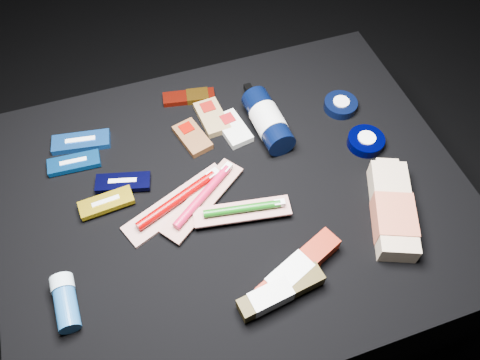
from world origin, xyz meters
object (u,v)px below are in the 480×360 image
object	(u,v)px
lotion_bottle	(268,120)
bodywash_bottle	(393,211)
deodorant_stick	(65,302)
toothpaste_carton_red	(295,271)

from	to	relation	value
lotion_bottle	bodywash_bottle	size ratio (longest dim) A/B	0.91
bodywash_bottle	deodorant_stick	distance (m)	0.65
lotion_bottle	bodywash_bottle	bearing A→B (deg)	-65.28
lotion_bottle	toothpaste_carton_red	world-z (taller)	lotion_bottle
lotion_bottle	deodorant_stick	world-z (taller)	lotion_bottle
bodywash_bottle	deodorant_stick	bearing A→B (deg)	-159.85
lotion_bottle	bodywash_bottle	world-z (taller)	lotion_bottle
deodorant_stick	toothpaste_carton_red	world-z (taller)	deodorant_stick
deodorant_stick	toothpaste_carton_red	distance (m)	0.42
lotion_bottle	deodorant_stick	bearing A→B (deg)	-153.64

